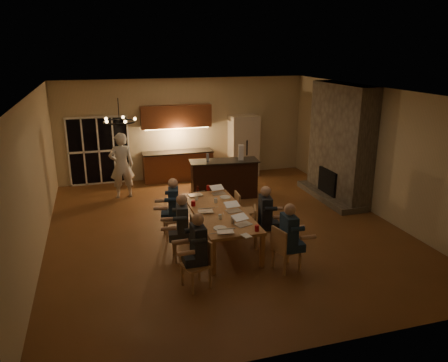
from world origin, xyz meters
TOP-DOWN VIEW (x-y plane):
  - floor at (0.00, 0.00)m, footprint 9.00×9.00m
  - back_wall at (0.00, 4.52)m, footprint 8.00×0.04m
  - left_wall at (-4.02, 0.00)m, footprint 0.04×9.00m
  - right_wall at (4.02, 0.00)m, footprint 0.04×9.00m
  - ceiling at (0.00, 0.00)m, footprint 8.00×9.00m
  - french_doors at (-2.70, 4.47)m, footprint 1.86×0.08m
  - fireplace at (3.70, 1.20)m, footprint 0.58×2.50m
  - kitchenette at (-0.30, 4.20)m, footprint 2.24×0.68m
  - refrigerator at (1.90, 4.15)m, footprint 0.90×0.68m
  - dining_table at (-0.33, -0.75)m, footprint 1.10×2.73m
  - bar_island at (0.64, 2.16)m, footprint 1.98×0.87m
  - chair_left_near at (-1.24, -2.39)m, footprint 0.56×0.56m
  - chair_left_mid at (-1.23, -1.24)m, footprint 0.47×0.47m
  - chair_left_far at (-1.24, -0.15)m, footprint 0.44×0.44m
  - chair_right_near at (0.58, -2.27)m, footprint 0.53×0.53m
  - chair_right_mid at (0.54, -1.17)m, footprint 0.56×0.56m
  - chair_right_far at (0.49, -0.13)m, footprint 0.47×0.47m
  - person_left_near at (-1.16, -2.32)m, footprint 0.62×0.62m
  - person_right_near at (0.57, -2.33)m, footprint 0.62×0.62m
  - person_left_mid at (-1.24, -1.24)m, footprint 0.68×0.68m
  - person_right_mid at (0.54, -1.23)m, footprint 0.69×0.69m
  - person_left_far at (-1.21, -0.12)m, footprint 0.71×0.71m
  - standing_person at (-2.12, 2.98)m, footprint 0.72×0.50m
  - chandelier at (-2.29, -0.57)m, footprint 0.63×0.63m
  - laptop_a at (-0.53, -1.86)m, footprint 0.36×0.33m
  - laptop_b at (-0.08, -1.60)m, footprint 0.39×0.37m
  - laptop_c at (-0.62, -0.71)m, footprint 0.35×0.31m
  - laptop_d at (-0.04, -0.85)m, footprint 0.35×0.31m
  - laptop_e at (-0.60, 0.41)m, footprint 0.36×0.33m
  - laptop_f at (-0.03, 0.37)m, footprint 0.35×0.32m
  - mug_front at (-0.44, -1.19)m, footprint 0.07×0.07m
  - mug_mid at (-0.26, -0.21)m, footprint 0.08×0.08m
  - mug_back at (-0.64, 0.09)m, footprint 0.08×0.08m
  - redcup_near at (0.07, -1.98)m, footprint 0.08×0.08m
  - redcup_mid at (-0.80, -0.28)m, footprint 0.09×0.09m
  - redcup_far at (-0.20, 0.71)m, footprint 0.08×0.08m
  - can_silver at (-0.26, -1.48)m, footprint 0.07×0.07m
  - can_cola at (-0.47, 0.70)m, footprint 0.06×0.06m
  - plate_near at (0.01, -1.23)m, footprint 0.25×0.25m
  - plate_left at (-0.58, -1.66)m, footprint 0.26×0.26m
  - plate_far at (0.04, 0.05)m, footprint 0.26×0.26m
  - notepad at (-0.20, -2.13)m, footprint 0.19×0.24m
  - bar_bottle at (0.16, 2.14)m, footprint 0.08×0.08m
  - bar_blender at (1.11, 2.10)m, footprint 0.17×0.17m

SIDE VIEW (x-z plane):
  - floor at x=0.00m, z-range 0.00..0.00m
  - dining_table at x=-0.33m, z-range 0.00..0.75m
  - chair_left_near at x=-1.24m, z-range 0.00..0.89m
  - chair_left_mid at x=-1.23m, z-range 0.00..0.89m
  - chair_left_far at x=-1.24m, z-range 0.00..0.89m
  - chair_right_near at x=0.58m, z-range 0.00..0.89m
  - chair_right_mid at x=0.54m, z-range 0.00..0.89m
  - chair_right_far at x=0.49m, z-range 0.00..0.89m
  - bar_island at x=0.64m, z-range 0.00..1.08m
  - person_left_near at x=-1.16m, z-range 0.00..1.38m
  - person_right_near at x=0.57m, z-range 0.00..1.38m
  - person_left_mid at x=-1.24m, z-range 0.00..1.38m
  - person_right_mid at x=0.54m, z-range 0.00..1.38m
  - person_left_far at x=-1.21m, z-range 0.00..1.38m
  - notepad at x=-0.20m, z-range 0.75..0.76m
  - plate_near at x=0.01m, z-range 0.75..0.77m
  - plate_left at x=-0.58m, z-range 0.75..0.77m
  - plate_far at x=0.04m, z-range 0.75..0.77m
  - mug_front at x=-0.44m, z-range 0.75..0.85m
  - mug_mid at x=-0.26m, z-range 0.75..0.85m
  - mug_back at x=-0.64m, z-range 0.75..0.85m
  - redcup_near at x=0.07m, z-range 0.75..0.87m
  - redcup_mid at x=-0.80m, z-range 0.75..0.87m
  - redcup_far at x=-0.20m, z-range 0.75..0.87m
  - can_silver at x=-0.26m, z-range 0.75..0.87m
  - can_cola at x=-0.47m, z-range 0.75..0.87m
  - laptop_a at x=-0.53m, z-range 0.75..0.98m
  - laptop_b at x=-0.08m, z-range 0.75..0.98m
  - laptop_c at x=-0.62m, z-range 0.75..0.98m
  - laptop_d at x=-0.04m, z-range 0.75..0.98m
  - laptop_e at x=-0.60m, z-range 0.75..0.98m
  - laptop_f at x=-0.03m, z-range 0.75..0.98m
  - standing_person at x=-2.12m, z-range 0.00..1.87m
  - refrigerator at x=1.90m, z-range 0.00..2.00m
  - french_doors at x=-2.70m, z-range 0.00..2.10m
  - kitchenette at x=-0.30m, z-range 0.00..2.40m
  - bar_bottle at x=0.16m, z-range 1.08..1.32m
  - bar_blender at x=1.11m, z-range 1.08..1.51m
  - back_wall at x=0.00m, z-range 0.00..3.20m
  - left_wall at x=-4.02m, z-range 0.00..3.20m
  - right_wall at x=4.02m, z-range 0.00..3.20m
  - fireplace at x=3.70m, z-range 0.00..3.20m
  - chandelier at x=-2.29m, z-range 2.73..2.77m
  - ceiling at x=0.00m, z-range 3.20..3.24m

